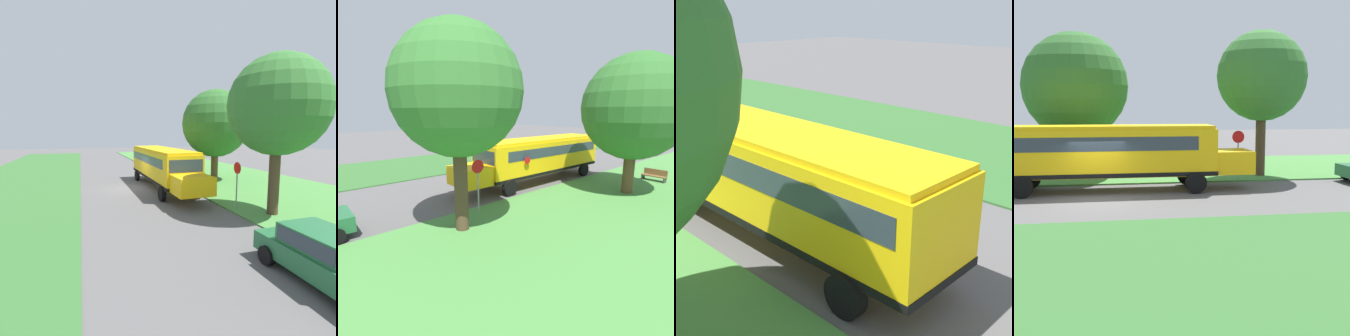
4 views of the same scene
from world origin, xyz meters
TOP-DOWN VIEW (x-y plane):
  - ground_plane at (0.00, 0.00)m, footprint 120.00×120.00m
  - grass_verge at (-10.00, 0.00)m, footprint 12.00×80.00m
  - grass_far_side at (9.00, 0.00)m, footprint 10.00×80.00m
  - school_bus at (-2.28, 0.62)m, footprint 2.84×12.42m
  - oak_tree_beside_bus at (-8.05, -1.38)m, footprint 6.13×6.13m
  - oak_tree_roadside_mid at (-5.74, 9.17)m, footprint 5.13×5.13m
  - stop_sign at (-4.60, 7.57)m, footprint 0.08×0.68m

SIDE VIEW (x-z plane):
  - ground_plane at x=0.00m, z-range 0.00..0.00m
  - grass_far_side at x=9.00m, z-range 0.00..0.07m
  - grass_verge at x=-10.00m, z-range 0.00..0.08m
  - stop_sign at x=-4.60m, z-range 0.37..3.11m
  - school_bus at x=-2.28m, z-range 0.34..3.50m
  - oak_tree_beside_bus at x=-8.05m, z-range 1.19..9.51m
  - oak_tree_roadside_mid at x=-5.74m, z-range 1.60..9.95m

